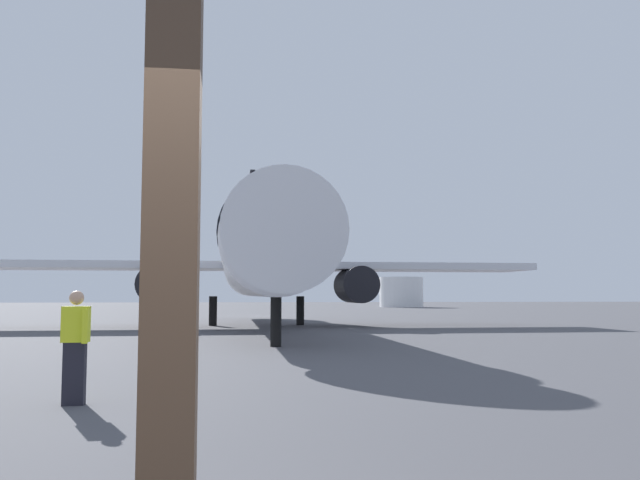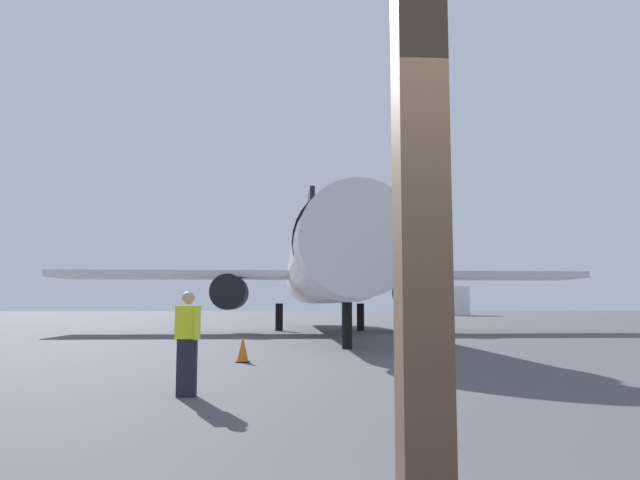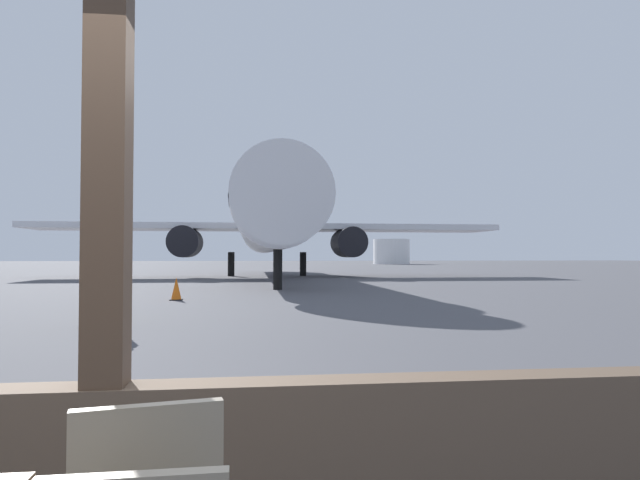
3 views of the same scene
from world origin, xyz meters
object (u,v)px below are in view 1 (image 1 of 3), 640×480
Objects in this scene: airplane at (260,259)px; traffic_cone at (156,350)px; ground_crew_worker at (75,345)px; fuel_storage_tank at (401,292)px.

traffic_cone is (-3.29, -17.15, -3.16)m from airplane.
airplane is 18.41× the size of ground_crew_worker.
traffic_cone is (0.55, 6.16, -0.57)m from ground_crew_worker.
airplane is 17.74m from traffic_cone.
ground_crew_worker is at bearing -95.12° from traffic_cone.
ground_crew_worker is at bearing -99.37° from airplane.
traffic_cone is 0.12× the size of fuel_storage_tank.
traffic_cone is at bearing 84.88° from ground_crew_worker.
airplane is 46.02× the size of traffic_cone.
fuel_storage_tank reaches higher than traffic_cone.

